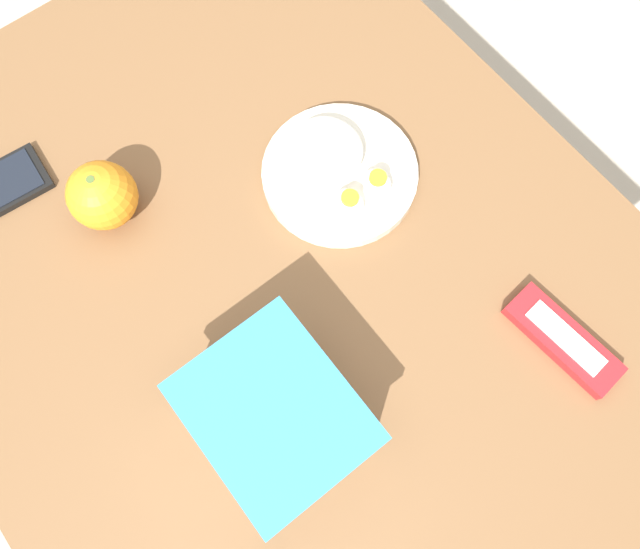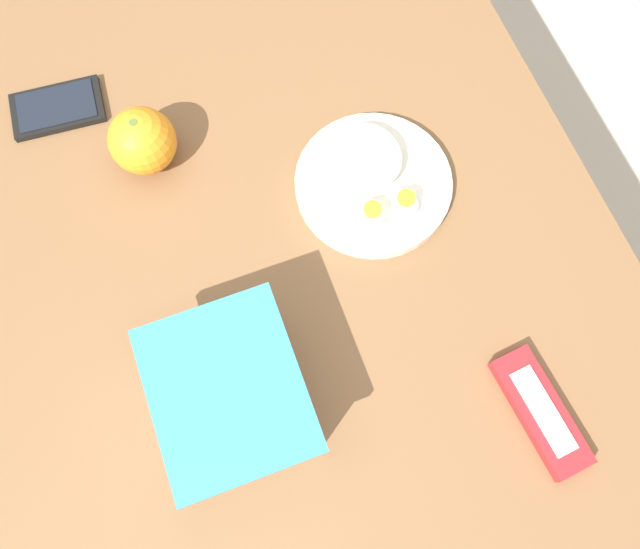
% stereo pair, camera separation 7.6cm
% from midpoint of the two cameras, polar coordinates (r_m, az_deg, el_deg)
% --- Properties ---
extents(ground_plane, '(10.00, 10.00, 0.00)m').
position_cam_midpoint_polar(ground_plane, '(1.48, -0.36, -8.42)').
color(ground_plane, '#B2A899').
extents(table, '(1.11, 0.85, 0.70)m').
position_cam_midpoint_polar(table, '(0.87, -0.60, -0.86)').
color(table, brown).
rests_on(table, ground_plane).
extents(food_container, '(0.19, 0.16, 0.10)m').
position_cam_midpoint_polar(food_container, '(0.71, -5.00, -11.53)').
color(food_container, white).
rests_on(food_container, table).
extents(orange_fruit, '(0.09, 0.09, 0.09)m').
position_cam_midpoint_polar(orange_fruit, '(0.84, -13.45, 11.45)').
color(orange_fruit, orange).
rests_on(orange_fruit, table).
extents(rice_plate, '(0.21, 0.21, 0.05)m').
position_cam_midpoint_polar(rice_plate, '(0.83, 7.41, 8.41)').
color(rice_plate, silver).
rests_on(rice_plate, table).
extents(candy_bar, '(0.15, 0.06, 0.02)m').
position_cam_midpoint_polar(candy_bar, '(0.80, 22.16, -11.95)').
color(candy_bar, red).
rests_on(candy_bar, table).
extents(cell_phone, '(0.08, 0.13, 0.01)m').
position_cam_midpoint_polar(cell_phone, '(0.95, -20.78, 13.77)').
color(cell_phone, black).
rests_on(cell_phone, table).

